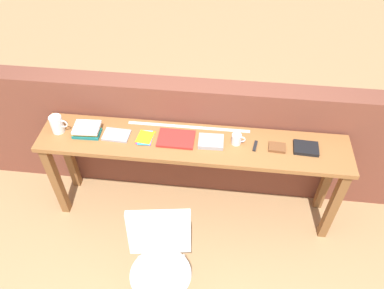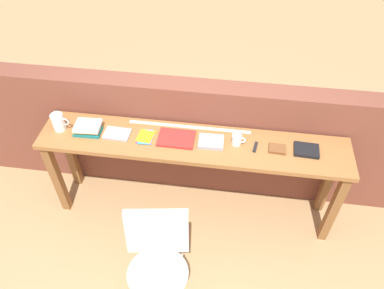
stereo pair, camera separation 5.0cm
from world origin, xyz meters
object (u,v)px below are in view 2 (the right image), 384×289
at_px(pitcher_white, 58,122).
at_px(mug, 237,140).
at_px(chair_white_moulded, 158,259).
at_px(leather_journal_brown, 277,149).
at_px(book_repair_rightmost, 306,150).
at_px(pamphlet_pile_colourful, 146,137).
at_px(multitool_folded, 255,147).
at_px(book_stack_leftmost, 88,128).
at_px(book_open_centre, 176,138).
at_px(magazine_cycling, 117,134).

relative_size(pitcher_white, mug, 1.67).
xyz_separation_m(chair_white_moulded, mug, (0.48, 0.87, 0.40)).
bearing_deg(chair_white_moulded, mug, 61.10).
height_order(leather_journal_brown, book_repair_rightmost, book_repair_rightmost).
xyz_separation_m(pamphlet_pile_colourful, book_repair_rightmost, (1.27, 0.01, 0.01)).
bearing_deg(pamphlet_pile_colourful, book_repair_rightmost, 0.65).
distance_m(chair_white_moulded, mug, 1.07).
bearing_deg(leather_journal_brown, chair_white_moulded, -129.91).
distance_m(pamphlet_pile_colourful, leather_journal_brown, 1.04).
bearing_deg(multitool_folded, leather_journal_brown, -0.32).
xyz_separation_m(multitool_folded, leather_journal_brown, (0.17, -0.00, 0.00)).
bearing_deg(pitcher_white, multitool_folded, 0.00).
distance_m(book_stack_leftmost, leather_journal_brown, 1.52).
bearing_deg(pitcher_white, book_repair_rightmost, 0.41).
relative_size(pamphlet_pile_colourful, multitool_folded, 1.66).
relative_size(book_open_centre, multitool_folded, 2.66).
relative_size(pitcher_white, pamphlet_pile_colourful, 1.01).
bearing_deg(book_open_centre, multitool_folded, -0.31).
relative_size(book_stack_leftmost, multitool_folded, 2.06).
height_order(book_stack_leftmost, mug, mug).
distance_m(multitool_folded, book_repair_rightmost, 0.39).
xyz_separation_m(mug, leather_journal_brown, (0.32, -0.02, -0.03)).
bearing_deg(magazine_cycling, mug, 3.98).
bearing_deg(pitcher_white, leather_journal_brown, -0.03).
xyz_separation_m(pitcher_white, book_open_centre, (0.97, 0.01, -0.07)).
height_order(book_open_centre, mug, mug).
height_order(pamphlet_pile_colourful, book_open_centre, book_open_centre).
height_order(pitcher_white, leather_journal_brown, pitcher_white).
bearing_deg(book_open_centre, book_repair_rightmost, 0.80).
xyz_separation_m(book_open_centre, multitool_folded, (0.63, -0.01, -0.00)).
bearing_deg(book_open_centre, leather_journal_brown, -0.21).
bearing_deg(chair_white_moulded, book_stack_leftmost, 130.61).
distance_m(book_open_centre, book_repair_rightmost, 1.02).
bearing_deg(leather_journal_brown, pitcher_white, -176.71).
bearing_deg(chair_white_moulded, pamphlet_pile_colourful, 106.19).
bearing_deg(mug, leather_journal_brown, -4.28).
bearing_deg(chair_white_moulded, leather_journal_brown, 46.77).
distance_m(book_stack_leftmost, pamphlet_pile_colourful, 0.48).
xyz_separation_m(chair_white_moulded, magazine_cycling, (-0.48, 0.85, 0.36)).
bearing_deg(book_repair_rightmost, book_stack_leftmost, -176.58).
bearing_deg(pamphlet_pile_colourful, multitool_folded, 0.02).
distance_m(pitcher_white, magazine_cycling, 0.49).
height_order(chair_white_moulded, multitool_folded, multitool_folded).
xyz_separation_m(book_stack_leftmost, book_open_centre, (0.73, 0.01, -0.03)).
relative_size(pitcher_white, multitool_folded, 1.67).
bearing_deg(pamphlet_pile_colourful, pitcher_white, 179.99).
bearing_deg(book_repair_rightmost, leather_journal_brown, -173.25).
xyz_separation_m(book_stack_leftmost, pamphlet_pile_colourful, (0.48, 0.00, -0.03)).
distance_m(book_open_centre, multitool_folded, 0.63).
xyz_separation_m(magazine_cycling, mug, (0.97, 0.02, 0.04)).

